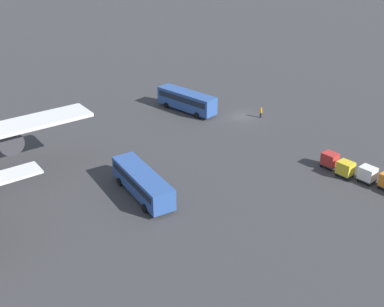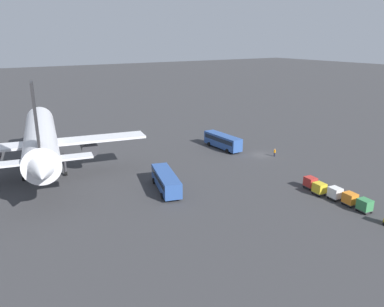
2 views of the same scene
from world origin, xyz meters
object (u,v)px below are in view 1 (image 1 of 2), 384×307
object	(u,v)px
worker_person	(261,113)
shuttle_bus_near	(187,100)
shuttle_bus_far	(142,181)
cargo_cart_yellow	(345,168)
cargo_cart_red	(330,159)
cargo_cart_white	(367,174)

from	to	relation	value
worker_person	shuttle_bus_near	bearing A→B (deg)	29.16
shuttle_bus_far	cargo_cart_yellow	size ratio (longest dim) A/B	5.36
cargo_cart_red	shuttle_bus_far	bearing A→B (deg)	59.04
shuttle_bus_far	worker_person	bearing A→B (deg)	-66.85
shuttle_bus_near	cargo_cart_yellow	world-z (taller)	shuttle_bus_near
cargo_cart_white	cargo_cart_yellow	world-z (taller)	same
shuttle_bus_near	cargo_cart_yellow	size ratio (longest dim) A/B	5.21
worker_person	shuttle_bus_far	bearing A→B (deg)	97.56
cargo_cart_yellow	shuttle_bus_far	bearing A→B (deg)	52.93
shuttle_bus_far	cargo_cart_red	size ratio (longest dim) A/B	5.36
shuttle_bus_near	cargo_cart_yellow	distance (m)	30.52
cargo_cart_white	cargo_cart_red	distance (m)	5.35
shuttle_bus_near	shuttle_bus_far	world-z (taller)	shuttle_bus_near
cargo_cart_white	shuttle_bus_near	bearing A→B (deg)	-3.59
worker_person	cargo_cart_yellow	bearing A→B (deg)	155.69
worker_person	cargo_cart_red	distance (m)	18.52
shuttle_bus_far	worker_person	distance (m)	29.60
shuttle_bus_far	cargo_cart_white	bearing A→B (deg)	-115.14
cargo_cart_white	cargo_cart_red	xyz separation A→B (m)	(5.34, -0.30, 0.00)
shuttle_bus_near	worker_person	world-z (taller)	shuttle_bus_near
shuttle_bus_near	cargo_cart_red	bearing A→B (deg)	174.96
shuttle_bus_near	cargo_cart_yellow	bearing A→B (deg)	173.64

